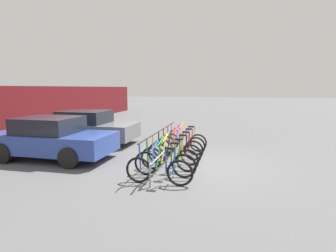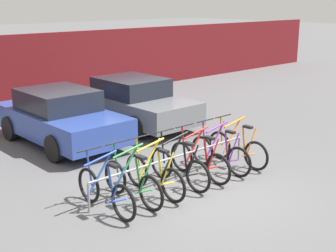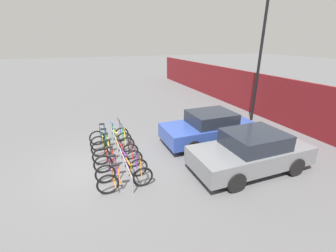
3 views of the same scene
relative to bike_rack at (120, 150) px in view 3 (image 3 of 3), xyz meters
name	(u,v)px [view 3 (image 3 of 3)]	position (x,y,z in m)	size (l,w,h in m)	color
ground_plane	(103,166)	(0.13, -0.68, -0.49)	(120.00, 120.00, 0.00)	#59595B
hoarding_wall	(301,107)	(0.13, 8.82, 0.73)	(36.00, 0.16, 2.45)	maroon
bike_rack	(120,150)	(0.00, 0.00, 0.00)	(4.13, 0.04, 0.57)	gray
bicycle_blue	(109,135)	(-1.79, -0.15, -0.11)	(0.68, 1.71, 1.05)	black
bicycle_green	(111,140)	(-1.19, -0.15, -0.11)	(0.68, 1.71, 1.05)	black
bicycle_yellow	(113,146)	(-0.67, -0.15, -0.11)	(0.68, 1.71, 1.05)	black
bicycle_black	(116,153)	(-0.01, -0.15, -0.11)	(0.68, 1.71, 1.05)	black
bicycle_red	(119,160)	(0.57, -0.15, -0.11)	(0.68, 1.71, 1.05)	black
bicycle_purple	(122,169)	(1.21, -0.15, -0.11)	(0.68, 1.71, 1.05)	black
bicycle_orange	(126,179)	(1.79, -0.15, -0.11)	(0.68, 1.71, 1.05)	black
car_blue	(209,128)	(-0.30, 3.96, 0.20)	(1.91, 4.04, 1.40)	#2D479E
car_grey	(251,152)	(2.19, 4.12, 0.20)	(1.91, 4.15, 1.40)	slate
lamp_post	(261,48)	(-2.01, 7.83, 3.40)	(0.24, 0.44, 7.06)	black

